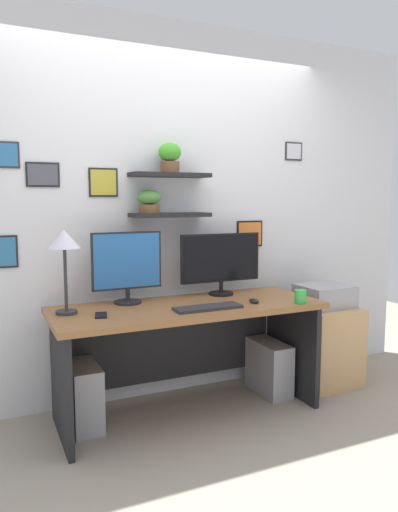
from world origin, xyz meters
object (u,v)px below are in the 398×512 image
(desk_lamp, at_px, (64,246))
(cell_phone, at_px, (101,315))
(keyboard, at_px, (208,308))
(drawer_cabinet, at_px, (323,344))
(printer, at_px, (324,296))
(coffee_mug, at_px, (300,297))
(computer_mouse, at_px, (254,301))
(monitor_right, at_px, (221,261))
(computer_tower_right, at_px, (269,367))
(computer_tower_left, at_px, (84,395))
(monitor_left, at_px, (127,265))
(desk, at_px, (185,333))

(desk_lamp, bearing_deg, cell_phone, -38.47)
(keyboard, height_order, drawer_cabinet, keyboard)
(cell_phone, xyz_separation_m, printer, (1.78, 0.14, -0.06))
(coffee_mug, bearing_deg, computer_mouse, 154.15)
(monitor_right, height_order, desk_lamp, desk_lamp)
(computer_mouse, xyz_separation_m, computer_tower_right, (0.27, 0.22, -0.57))
(monitor_right, xyz_separation_m, cell_phone, (-0.95, -0.28, -0.24))
(keyboard, xyz_separation_m, cell_phone, (-0.66, 0.11, -0.01))
(printer, bearing_deg, coffee_mug, -144.51)
(drawer_cabinet, relative_size, computer_tower_left, 1.50)
(monitor_left, xyz_separation_m, computer_mouse, (0.77, -0.35, -0.24))
(keyboard, distance_m, computer_tower_right, 0.88)
(cell_phone, bearing_deg, coffee_mug, 4.40)
(coffee_mug, bearing_deg, drawer_cabinet, 35.49)
(computer_tower_right, bearing_deg, desk, -178.10)
(cell_phone, bearing_deg, computer_tower_left, 128.55)
(printer, height_order, computer_tower_left, printer)
(monitor_right, distance_m, computer_tower_left, 1.30)
(computer_mouse, relative_size, computer_tower_left, 0.22)
(printer, bearing_deg, drawer_cabinet, 90.00)
(monitor_right, bearing_deg, coffee_mug, -54.59)
(printer, relative_size, computer_tower_right, 0.95)
(desk_lamp, xyz_separation_m, coffee_mug, (1.47, -0.35, -0.37))
(keyboard, bearing_deg, monitor_right, 53.21)
(computer_tower_right, bearing_deg, coffee_mug, -88.67)
(cell_phone, xyz_separation_m, computer_tower_right, (1.29, 0.14, -0.56))
(monitor_right, relative_size, desk_lamp, 1.22)
(monitor_left, height_order, drawer_cabinet, monitor_left)
(desk, bearing_deg, computer_tower_left, 175.32)
(monitor_right, bearing_deg, desk, -155.42)
(coffee_mug, bearing_deg, computer_tower_left, 164.41)
(computer_mouse, bearing_deg, drawer_cabinet, 15.65)
(monitor_left, distance_m, monitor_right, 0.70)
(keyboard, xyz_separation_m, desk_lamp, (-0.84, 0.25, 0.40))
(cell_phone, bearing_deg, monitor_right, 30.05)
(desk_lamp, bearing_deg, monitor_right, 7.10)
(computer_tower_right, bearing_deg, desk_lamp, -179.90)
(desk_lamp, distance_m, drawer_cabinet, 2.14)
(desk, bearing_deg, monitor_left, 155.44)
(computer_tower_left, bearing_deg, printer, -1.07)
(drawer_cabinet, distance_m, computer_tower_right, 0.51)
(cell_phone, bearing_deg, keyboard, 4.47)
(computer_mouse, distance_m, printer, 0.80)
(computer_tower_right, bearing_deg, cell_phone, -173.64)
(computer_mouse, relative_size, printer, 0.24)
(monitor_left, height_order, coffee_mug, monitor_left)
(computer_mouse, distance_m, desk_lamp, 1.28)
(monitor_left, bearing_deg, computer_tower_right, -7.52)
(monitor_left, distance_m, computer_tower_left, 0.88)
(computer_mouse, height_order, drawer_cabinet, computer_mouse)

